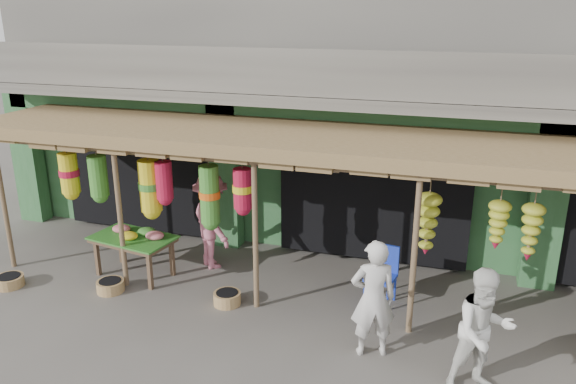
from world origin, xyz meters
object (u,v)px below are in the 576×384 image
(flower_table, at_px, (135,239))
(person_right, at_px, (483,331))
(person_front, at_px, (373,299))
(person_shopper, at_px, (211,221))
(blue_chair, at_px, (382,271))

(flower_table, height_order, person_right, person_right)
(person_front, bearing_deg, person_shopper, -50.61)
(flower_table, xyz_separation_m, person_right, (6.04, -1.52, 0.13))
(person_front, bearing_deg, person_right, 145.29)
(flower_table, relative_size, blue_chair, 1.65)
(person_right, relative_size, person_shopper, 0.93)
(blue_chair, relative_size, person_shopper, 0.54)
(person_front, height_order, person_shopper, person_shopper)
(person_shopper, bearing_deg, person_front, -168.33)
(flower_table, xyz_separation_m, person_shopper, (1.18, 0.78, 0.19))
(person_right, height_order, person_shopper, person_shopper)
(person_right, bearing_deg, person_shopper, 129.22)
(flower_table, bearing_deg, person_front, -4.95)
(blue_chair, bearing_deg, person_right, -41.53)
(blue_chair, height_order, person_front, person_front)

